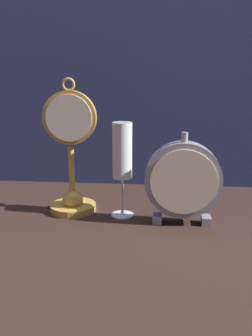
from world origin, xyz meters
name	(u,v)px	position (x,y,z in m)	size (l,w,h in m)	color
ground_plane	(123,228)	(0.00, 0.00, 0.00)	(4.00, 4.00, 0.00)	black
fabric_backdrop_drape	(134,53)	(0.00, 0.33, 0.37)	(1.56, 0.01, 0.74)	navy
pocket_watch_on_stand	(71,162)	(-0.13, 0.09, 0.12)	(0.12, 0.11, 0.31)	gold
mantel_clock_silver	(183,180)	(0.13, 0.04, 0.10)	(0.16, 0.04, 0.20)	gray
champagne_flute	(122,157)	(-0.01, 0.07, 0.14)	(0.05, 0.05, 0.22)	silver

